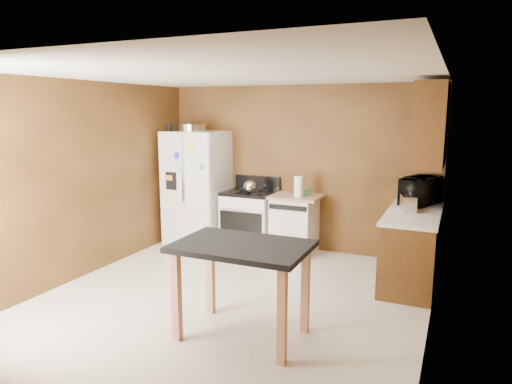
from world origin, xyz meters
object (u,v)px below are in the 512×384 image
Objects in this scene: kettle at (250,187)px; microwave at (420,192)px; green_canister at (308,192)px; gas_range at (250,219)px; toaster at (408,203)px; dishwasher at (294,224)px; refrigerator at (197,188)px; paper_towel at (298,187)px; roasting_pan at (192,128)px; island at (242,258)px; pen_cup at (170,128)px.

microwave is (2.39, 0.20, 0.07)m from kettle.
microwave reaches higher than green_canister.
kettle is at bearing -65.68° from gas_range.
kettle and toaster have the same top height.
refrigerator is at bearing -177.01° from dishwasher.
paper_towel reaches higher than green_canister.
toaster reaches higher than dishwasher.
roasting_pan is 0.41× the size of gas_range.
kettle is 0.56m from gas_range.
dishwasher is at bearing 98.81° from island.
pen_cup is 1.04m from refrigerator.
island reaches higher than dishwasher.
paper_towel is 3.01× the size of green_canister.
roasting_pan is at bearing 115.10° from microwave.
refrigerator is (0.40, 0.12, -0.96)m from pen_cup.
paper_towel reaches higher than island.
kettle is at bearing -176.27° from paper_towel.
island is (1.13, -2.60, 0.31)m from gas_range.
pen_cup reaches higher than toaster.
green_canister is 1.81m from refrigerator.
toaster is 0.21× the size of island.
green_canister is at bearing 15.75° from kettle.
pen_cup is at bearing -178.05° from paper_towel.
dishwasher is at bearing 2.99° from refrigerator.
refrigerator is (-3.37, -0.10, -0.17)m from microwave.
roasting_pan reaches higher than paper_towel.
refrigerator is 1.64× the size of gas_range.
paper_towel is at bearing -7.53° from gas_range.
pen_cup is at bearing -174.24° from dishwasher.
pen_cup reaches higher than green_canister.
paper_towel is at bearing 152.22° from toaster.
microwave is 1.85m from dishwasher.
roasting_pan is at bearing -163.12° from refrigerator.
gas_range is at bearing 7.84° from pen_cup.
paper_towel is 1.65m from microwave.
gas_range is 0.89× the size of island.
refrigerator is (-1.81, -0.14, -0.04)m from green_canister.
pen_cup is at bearing -179.02° from kettle.
roasting_pan is 0.74× the size of microwave.
island is at bearing -82.95° from paper_towel.
pen_cup is at bearing 135.24° from island.
paper_towel reaches higher than gas_range.
kettle is 0.99m from refrigerator.
roasting_pan is 0.36× the size of island.
toaster is 2.48m from gas_range.
refrigerator is at bearing 114.82° from microwave.
dishwasher is (1.69, 0.10, -1.40)m from roasting_pan.
kettle is (1.04, -0.08, -0.86)m from roasting_pan.
gas_range is (-0.90, -0.08, -0.48)m from green_canister.
toaster is 2.47m from island.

